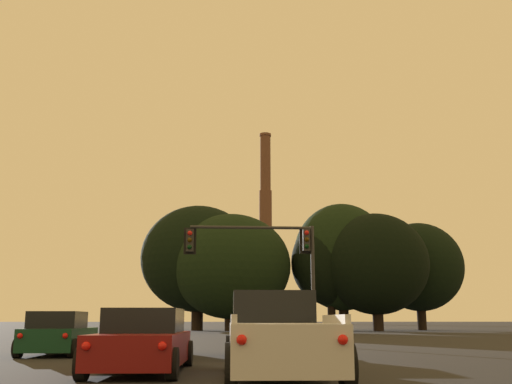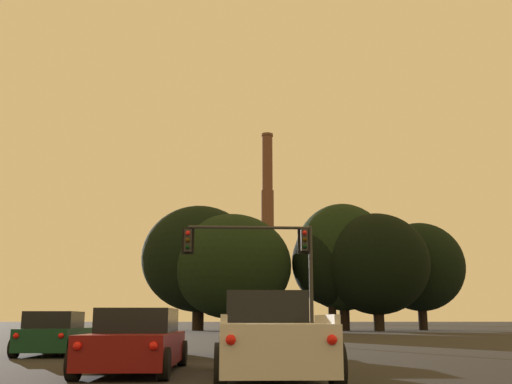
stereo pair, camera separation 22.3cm
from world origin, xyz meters
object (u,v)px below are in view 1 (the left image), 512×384
(sedan_center_lane_second, at_px, (143,342))
(traffic_light_overhead_right, at_px, (268,252))
(sedan_center_lane_front, at_px, (151,336))
(pickup_truck_right_lane_second, at_px, (277,337))
(sedan_right_lane_front, at_px, (264,336))
(hatchback_left_lane_front, at_px, (59,335))
(smokestack, at_px, (266,246))

(sedan_center_lane_second, relative_size, traffic_light_overhead_right, 0.77)
(sedan_center_lane_front, bearing_deg, pickup_truck_right_lane_second, -65.86)
(sedan_right_lane_front, relative_size, sedan_center_lane_front, 1.00)
(hatchback_left_lane_front, distance_m, smokestack, 153.78)
(sedan_right_lane_front, xyz_separation_m, smokestack, (13.06, 152.47, 21.22))
(pickup_truck_right_lane_second, height_order, hatchback_left_lane_front, pickup_truck_right_lane_second)
(sedan_center_lane_front, relative_size, traffic_light_overhead_right, 0.77)
(smokestack, bearing_deg, sedan_center_lane_front, -96.24)
(sedan_right_lane_front, bearing_deg, pickup_truck_right_lane_second, -90.26)
(hatchback_left_lane_front, distance_m, sedan_center_lane_front, 3.49)
(sedan_right_lane_front, xyz_separation_m, traffic_light_overhead_right, (0.89, 8.07, 3.57))
(pickup_truck_right_lane_second, bearing_deg, hatchback_left_lane_front, 129.88)
(pickup_truck_right_lane_second, distance_m, smokestack, 161.16)
(sedan_center_lane_second, bearing_deg, sedan_right_lane_front, 61.50)
(pickup_truck_right_lane_second, xyz_separation_m, traffic_light_overhead_right, (1.15, 14.81, 3.43))
(sedan_center_lane_second, distance_m, traffic_light_overhead_right, 14.53)
(sedan_center_lane_second, relative_size, sedan_center_lane_front, 1.00)
(traffic_light_overhead_right, bearing_deg, sedan_right_lane_front, -96.28)
(sedan_right_lane_front, relative_size, smokestack, 0.09)
(smokestack, bearing_deg, pickup_truck_right_lane_second, -94.78)
(sedan_center_lane_second, height_order, hatchback_left_lane_front, hatchback_left_lane_front)
(sedan_center_lane_second, height_order, sedan_right_lane_front, same)
(pickup_truck_right_lane_second, height_order, traffic_light_overhead_right, traffic_light_overhead_right)
(pickup_truck_right_lane_second, xyz_separation_m, sedan_right_lane_front, (0.26, 6.74, -0.14))
(sedan_right_lane_front, bearing_deg, sedan_center_lane_front, -179.39)
(sedan_center_lane_front, height_order, traffic_light_overhead_right, traffic_light_overhead_right)
(hatchback_left_lane_front, relative_size, traffic_light_overhead_right, 0.66)
(sedan_center_lane_second, bearing_deg, sedan_center_lane_front, 96.22)
(smokestack, bearing_deg, sedan_center_lane_second, -95.88)
(pickup_truck_right_lane_second, relative_size, sedan_center_lane_front, 1.17)
(sedan_center_lane_second, bearing_deg, pickup_truck_right_lane_second, -22.15)
(pickup_truck_right_lane_second, distance_m, sedan_center_lane_second, 3.24)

